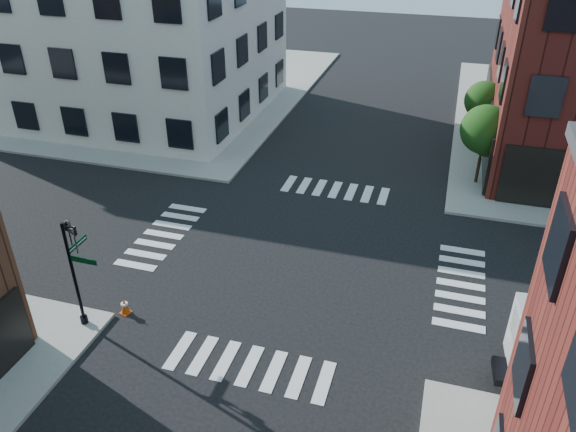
# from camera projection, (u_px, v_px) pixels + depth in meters

# --- Properties ---
(ground) EXTENTS (120.00, 120.00, 0.00)m
(ground) POSITION_uv_depth(u_px,v_px,m) (302.00, 258.00, 25.58)
(ground) COLOR black
(ground) RESTS_ON ground
(sidewalk_nw) EXTENTS (30.00, 30.00, 0.15)m
(sidewalk_nw) POSITION_uv_depth(u_px,v_px,m) (131.00, 84.00, 48.10)
(sidewalk_nw) COLOR gray
(sidewalk_nw) RESTS_ON ground
(building_nw) EXTENTS (22.00, 16.00, 11.00)m
(building_nw) POSITION_uv_depth(u_px,v_px,m) (109.00, 33.00, 40.74)
(building_nw) COLOR silver
(building_nw) RESTS_ON ground
(tree_near) EXTENTS (2.69, 2.69, 4.49)m
(tree_near) POSITION_uv_depth(u_px,v_px,m) (486.00, 132.00, 30.37)
(tree_near) COLOR black
(tree_near) RESTS_ON ground
(tree_far) EXTENTS (2.43, 2.43, 4.07)m
(tree_far) POSITION_uv_depth(u_px,v_px,m) (485.00, 102.00, 35.48)
(tree_far) COLOR black
(tree_far) RESTS_ON ground
(signal_pole) EXTENTS (1.29, 1.24, 4.60)m
(signal_pole) POSITION_uv_depth(u_px,v_px,m) (75.00, 263.00, 20.27)
(signal_pole) COLOR black
(signal_pole) RESTS_ON ground
(traffic_cone) EXTENTS (0.46, 0.46, 0.69)m
(traffic_cone) POSITION_uv_depth(u_px,v_px,m) (125.00, 306.00, 22.10)
(traffic_cone) COLOR #CA4208
(traffic_cone) RESTS_ON ground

